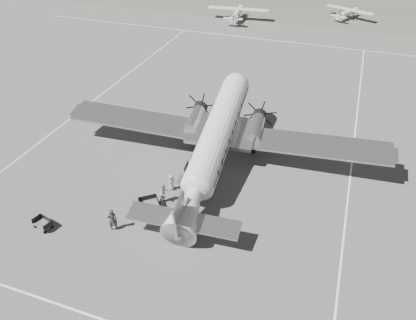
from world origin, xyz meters
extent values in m
plane|color=slate|center=(0.00, 0.00, 0.00)|extent=(260.00, 260.00, 0.00)
cube|color=white|center=(12.00, 0.00, 0.01)|extent=(0.15, 80.00, 0.01)
cube|color=white|center=(-18.00, 10.00, 0.01)|extent=(0.15, 60.00, 0.01)
cube|color=white|center=(0.00, 40.00, 0.01)|extent=(90.00, 0.15, 0.01)
imported|color=#303030|center=(-4.57, -6.99, 0.98)|extent=(0.85, 0.80, 1.96)
imported|color=#ACACA9|center=(-2.24, -2.82, 0.91)|extent=(0.94, 1.06, 1.82)
imported|color=#BABAB8|center=(-2.36, -1.12, 0.75)|extent=(0.63, 0.82, 1.50)
camera|label=1|loc=(9.62, -25.59, 22.00)|focal=35.00mm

